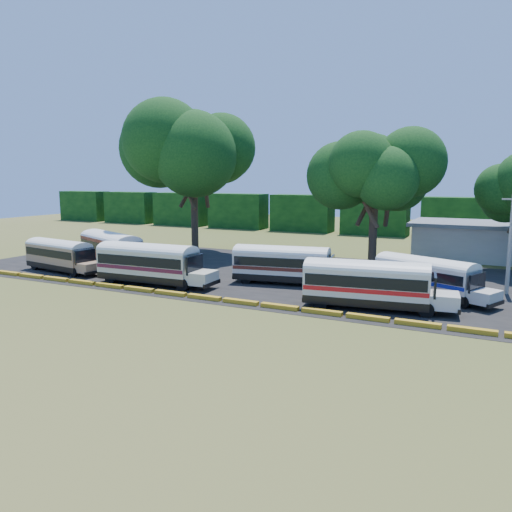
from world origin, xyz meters
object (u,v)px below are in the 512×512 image
at_px(bus_cream_west, 150,261).
at_px(tree_west, 193,149).
at_px(bus_beige, 60,253).
at_px(bus_white_red, 369,282).
at_px(bus_red, 112,248).

distance_m(bus_cream_west, tree_west, 19.13).
relative_size(bus_beige, bus_cream_west, 0.89).
bearing_deg(tree_west, bus_beige, -111.20).
distance_m(bus_cream_west, bus_white_red, 18.20).
distance_m(bus_beige, tree_west, 18.56).
distance_m(bus_red, tree_west, 14.89).
height_order(bus_beige, bus_white_red, bus_white_red).
distance_m(bus_red, bus_white_red, 26.75).
bearing_deg(bus_white_red, tree_west, 139.90).
xyz_separation_m(bus_red, tree_west, (2.63, 10.78, 9.92)).
relative_size(bus_red, tree_west, 0.67).
bearing_deg(tree_west, bus_cream_west, -70.01).
distance_m(bus_white_red, tree_west, 29.89).
relative_size(bus_white_red, tree_west, 0.63).
bearing_deg(bus_beige, tree_west, 77.59).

